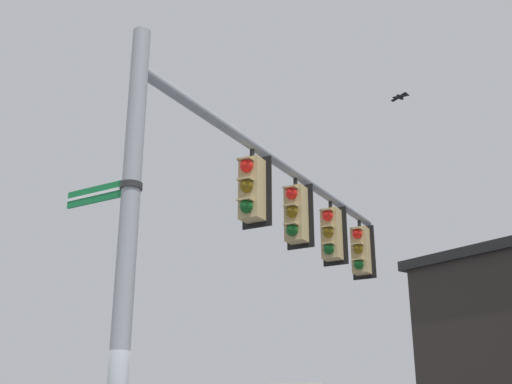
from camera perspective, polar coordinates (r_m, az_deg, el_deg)
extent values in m
cylinder|color=gray|center=(7.74, -11.56, -7.35)|extent=(0.24, 0.24, 6.70)
cylinder|color=gray|center=(11.77, 2.66, 2.17)|extent=(0.41, 8.16, 0.18)
cylinder|color=black|center=(10.74, -0.35, 3.32)|extent=(0.08, 0.08, 0.18)
cube|color=tan|center=(10.51, -0.35, 0.23)|extent=(0.36, 0.30, 1.05)
sphere|color=red|center=(10.48, -0.86, 2.34)|extent=(0.22, 0.22, 0.22)
cube|color=tan|center=(10.51, -0.91, 2.87)|extent=(0.24, 0.20, 0.03)
sphere|color=brown|center=(10.36, -0.87, 0.54)|extent=(0.22, 0.22, 0.22)
cube|color=tan|center=(10.38, -0.92, 1.09)|extent=(0.24, 0.20, 0.03)
sphere|color=#0F4C19|center=(10.24, -0.88, -1.30)|extent=(0.22, 0.22, 0.22)
cube|color=tan|center=(10.26, -0.93, -0.74)|extent=(0.24, 0.20, 0.03)
cube|color=black|center=(10.65, 0.10, -0.04)|extent=(0.54, 0.03, 1.22)
cylinder|color=black|center=(12.02, 3.53, 0.81)|extent=(0.08, 0.08, 0.18)
cube|color=tan|center=(11.82, 3.59, -1.99)|extent=(0.36, 0.30, 1.05)
sphere|color=red|center=(11.77, 3.16, -0.12)|extent=(0.22, 0.22, 0.22)
cube|color=tan|center=(11.78, 3.10, 0.36)|extent=(0.24, 0.20, 0.03)
sphere|color=brown|center=(11.66, 3.19, -1.75)|extent=(0.22, 0.22, 0.22)
cube|color=tan|center=(11.67, 3.14, -1.26)|extent=(0.24, 0.20, 0.03)
sphere|color=#0F4C19|center=(11.55, 3.22, -3.40)|extent=(0.22, 0.22, 0.22)
cube|color=tan|center=(11.56, 3.17, -2.90)|extent=(0.24, 0.20, 0.03)
cube|color=black|center=(11.96, 3.94, -2.20)|extent=(0.54, 0.03, 1.22)
cylinder|color=black|center=(13.36, 6.64, -1.22)|extent=(0.08, 0.08, 0.18)
cube|color=tan|center=(13.18, 6.74, -3.76)|extent=(0.36, 0.30, 1.05)
sphere|color=red|center=(13.11, 6.36, -2.09)|extent=(0.22, 0.22, 0.22)
cube|color=tan|center=(13.13, 6.31, -1.66)|extent=(0.24, 0.20, 0.03)
sphere|color=brown|center=(13.01, 6.42, -3.56)|extent=(0.22, 0.22, 0.22)
cube|color=tan|center=(13.02, 6.37, -3.12)|extent=(0.24, 0.20, 0.03)
sphere|color=#0F4C19|center=(12.92, 6.48, -5.05)|extent=(0.22, 0.22, 0.22)
cube|color=tan|center=(12.93, 6.43, -4.61)|extent=(0.24, 0.20, 0.03)
cube|color=black|center=(13.33, 7.02, -3.93)|extent=(0.54, 0.03, 1.22)
cylinder|color=black|center=(14.75, 9.17, -2.86)|extent=(0.08, 0.08, 0.18)
cube|color=tan|center=(14.59, 9.30, -5.18)|extent=(0.36, 0.30, 1.05)
sphere|color=red|center=(14.51, 8.97, -3.68)|extent=(0.22, 0.22, 0.22)
cube|color=tan|center=(14.51, 8.92, -3.29)|extent=(0.24, 0.20, 0.03)
sphere|color=brown|center=(14.42, 9.04, -5.02)|extent=(0.22, 0.22, 0.22)
cube|color=tan|center=(14.42, 8.99, -4.62)|extent=(0.24, 0.20, 0.03)
sphere|color=#0F4C19|center=(14.33, 9.11, -6.37)|extent=(0.22, 0.22, 0.22)
cube|color=tan|center=(14.34, 9.07, -5.97)|extent=(0.24, 0.20, 0.03)
cube|color=black|center=(14.74, 9.53, -5.32)|extent=(0.54, 0.03, 1.22)
cube|color=#147238|center=(8.44, -14.13, -0.24)|extent=(0.94, 0.06, 0.22)
cube|color=white|center=(8.43, -14.21, -0.20)|extent=(0.94, 0.04, 0.04)
cylinder|color=#262626|center=(8.04, -11.02, 0.49)|extent=(0.28, 0.28, 0.08)
ellipsoid|color=black|center=(12.96, 12.68, 8.23)|extent=(0.14, 0.25, 0.08)
cube|color=black|center=(12.95, 12.75, 8.30)|extent=(0.34, 0.15, 0.06)
cube|color=black|center=(12.97, 12.60, 8.24)|extent=(0.34, 0.14, 0.08)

